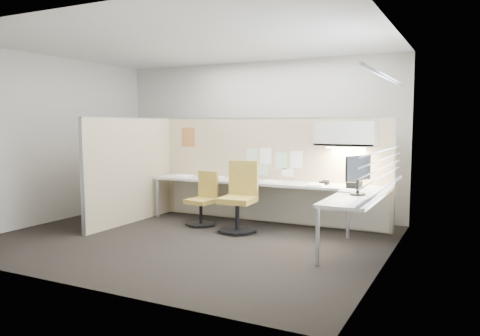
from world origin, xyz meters
The scene contains 27 objects.
floor centered at (0.00, 0.00, -0.01)m, with size 5.50×4.50×0.01m, color black.
ceiling centered at (0.00, 0.00, 2.80)m, with size 5.50×4.50×0.01m, color white.
wall_back centered at (0.00, 2.25, 1.40)m, with size 5.50×0.02×2.80m, color beige.
wall_front centered at (0.00, -2.25, 1.40)m, with size 5.50×0.02×2.80m, color beige.
wall_left centered at (-2.75, 0.00, 1.40)m, with size 0.02×4.50×2.80m, color beige.
wall_right centered at (2.75, 0.00, 1.40)m, with size 0.02×4.50×2.80m, color beige.
window_pane centered at (2.73, 0.00, 1.55)m, with size 0.01×2.80×1.30m, color #A7B7C2.
partition_back centered at (0.55, 1.60, 0.88)m, with size 4.10×0.06×1.75m, color tan.
partition_left centered at (-1.50, 0.50, 0.88)m, with size 0.06×2.20×1.75m, color tan.
desk centered at (0.93, 1.13, 0.60)m, with size 4.00×2.07×0.73m.
overhead_bin centered at (1.90, 1.39, 1.51)m, with size 0.90×0.36×0.38m, color beige.
task_light_strip centered at (1.90, 1.39, 1.30)m, with size 0.60×0.06×0.02m, color #FFEABF.
pinned_papers centered at (0.63, 1.57, 1.03)m, with size 1.01×0.00×0.47m.
poster centered at (-1.05, 1.57, 1.42)m, with size 0.28×0.00×0.35m, color orange.
chair_left centered at (-0.30, 0.85, 0.41)m, with size 0.46×0.48×0.87m.
chair_right centered at (0.44, 0.71, 0.50)m, with size 0.57×0.57×1.08m.
monitor centered at (2.30, 0.48, 1.03)m, with size 0.23×0.46×0.52m.
phone centered at (2.09, 1.15, 0.78)m, with size 0.22×0.21×0.12m.
stapler centered at (1.60, 1.30, 0.76)m, with size 0.14×0.04×0.05m, color black.
tape_dispenser centered at (1.60, 1.38, 0.76)m, with size 0.10×0.06×0.06m, color black.
coat_hook centered at (-1.58, -0.16, 1.42)m, with size 0.18×0.45×1.36m.
paper_stack_0 centered at (-0.93, 1.22, 0.74)m, with size 0.23×0.30×0.03m, color white.
paper_stack_1 centered at (-0.38, 1.35, 0.74)m, with size 0.23×0.30×0.02m, color white.
paper_stack_2 centered at (0.36, 1.17, 0.75)m, with size 0.23×0.30×0.04m, color white.
paper_stack_3 centered at (0.75, 1.24, 0.74)m, with size 0.23×0.30×0.02m, color white.
paper_stack_4 centered at (1.51, 1.17, 0.74)m, with size 0.23×0.30×0.02m, color white.
paper_stack_5 centered at (2.11, 0.74, 0.74)m, with size 0.23×0.30×0.02m, color white.
Camera 1 is at (3.66, -5.66, 1.67)m, focal length 35.00 mm.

